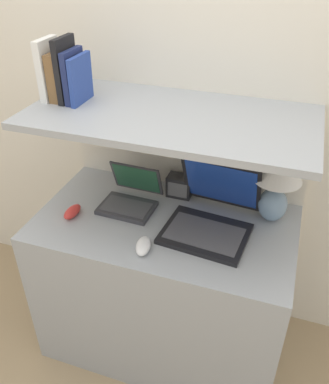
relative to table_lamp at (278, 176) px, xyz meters
The scene contains 15 objects.
wall_back 0.52m from the table_lamp, 154.19° to the left, with size 6.00×0.05×2.40m.
desk 0.76m from the table_lamp, 158.36° to the right, with size 1.12×0.63×0.78m.
back_riser 0.60m from the table_lamp, 159.23° to the left, with size 1.12×0.04×1.22m.
shelf 0.50m from the table_lamp, 166.99° to the right, with size 1.12×0.57×0.03m.
table_lamp is the anchor object (origin of this frame).
laptop_large 0.32m from the table_lamp, 148.82° to the right, with size 0.38×0.40×0.27m.
laptop_small 0.65m from the table_lamp, behind, with size 0.25×0.24×0.18m.
computer_mouse 0.62m from the table_lamp, 140.48° to the right, with size 0.08×0.12×0.04m.
second_mouse 0.89m from the table_lamp, 162.56° to the right, with size 0.06×0.11×0.04m.
router_box 0.47m from the table_lamp, behind, with size 0.12×0.08×0.10m.
book_white 1.02m from the table_lamp, behind, with size 0.03×0.14×0.24m.
book_brown 0.98m from the table_lamp, behind, with size 0.04×0.12×0.19m.
book_black 0.95m from the table_lamp, behind, with size 0.02×0.14×0.25m.
book_navy 0.91m from the table_lamp, behind, with size 0.02×0.14×0.21m.
book_blue 0.88m from the table_lamp, behind, with size 0.02×0.16×0.19m.
Camera 1 is at (0.45, -1.01, 1.86)m, focal length 38.00 mm.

